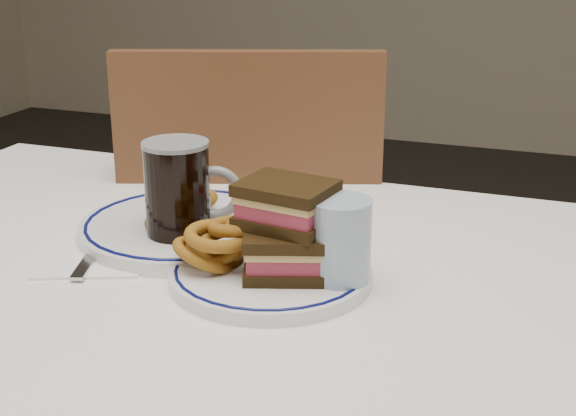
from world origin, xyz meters
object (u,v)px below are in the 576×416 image
(beer_mug, at_px, (180,194))
(far_plate, at_px, (185,227))
(chair_far, at_px, (255,271))
(main_plate, at_px, (270,273))
(reuben_sandwich, at_px, (288,228))

(beer_mug, xyz_separation_m, far_plate, (-0.02, 0.04, -0.06))
(beer_mug, bearing_deg, chair_far, 99.24)
(chair_far, bearing_deg, beer_mug, -80.76)
(chair_far, xyz_separation_m, main_plate, (0.22, -0.48, 0.23))
(main_plate, relative_size, far_plate, 0.85)
(reuben_sandwich, bearing_deg, far_plate, 151.87)
(beer_mug, relative_size, far_plate, 0.50)
(chair_far, relative_size, reuben_sandwich, 7.29)
(reuben_sandwich, height_order, beer_mug, beer_mug)
(main_plate, xyz_separation_m, beer_mug, (-0.15, 0.06, 0.06))
(far_plate, bearing_deg, chair_far, 97.94)
(beer_mug, bearing_deg, main_plate, -21.86)
(main_plate, relative_size, reuben_sandwich, 1.87)
(main_plate, distance_m, far_plate, 0.19)
(main_plate, bearing_deg, beer_mug, 158.14)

